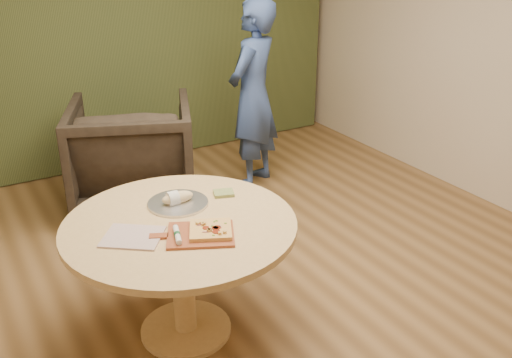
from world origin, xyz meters
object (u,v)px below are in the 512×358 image
object	(u,v)px
flatbread_pizza	(211,230)
cutlery_roll	(177,235)
pedestal_table	(181,244)
pizza_paddle	(199,235)
serving_tray	(178,203)
bread_roll	(176,198)
person_standing	(253,96)
armchair	(132,149)

from	to	relation	value
flatbread_pizza	cutlery_roll	xyz separation A→B (m)	(-0.18, 0.03, 0.00)
pedestal_table	pizza_paddle	size ratio (longest dim) A/B	2.76
serving_tray	bread_roll	xyz separation A→B (m)	(-0.01, 0.00, 0.04)
cutlery_roll	person_standing	world-z (taller)	person_standing
cutlery_roll	bread_roll	world-z (taller)	bread_roll
person_standing	serving_tray	bearing A→B (deg)	14.52
serving_tray	bread_roll	distance (m)	0.04
serving_tray	bread_roll	bearing A→B (deg)	180.00
pizza_paddle	flatbread_pizza	size ratio (longest dim) A/B	1.61
pedestal_table	serving_tray	world-z (taller)	serving_tray
flatbread_pizza	armchair	world-z (taller)	armchair
pizza_paddle	serving_tray	xyz separation A→B (m)	(0.05, 0.40, -0.00)
bread_roll	person_standing	bearing A→B (deg)	46.96
pizza_paddle	serving_tray	distance (m)	0.41
person_standing	cutlery_roll	bearing A→B (deg)	17.78
pedestal_table	pizza_paddle	distance (m)	0.25
pizza_paddle	person_standing	bearing A→B (deg)	78.18
serving_tray	person_standing	world-z (taller)	person_standing
pizza_paddle	bread_roll	distance (m)	0.41
cutlery_roll	pizza_paddle	bearing A→B (deg)	7.01
pizza_paddle	flatbread_pizza	xyz separation A→B (m)	(0.06, -0.02, 0.02)
serving_tray	pedestal_table	bearing A→B (deg)	-111.15
bread_roll	serving_tray	bearing A→B (deg)	-0.00
pizza_paddle	flatbread_pizza	distance (m)	0.07
flatbread_pizza	serving_tray	bearing A→B (deg)	91.17
pedestal_table	cutlery_roll	world-z (taller)	cutlery_roll
cutlery_roll	armchair	world-z (taller)	armchair
cutlery_roll	bread_roll	xyz separation A→B (m)	(0.16, 0.38, 0.01)
pizza_paddle	person_standing	size ratio (longest dim) A/B	0.28
pedestal_table	armchair	size ratio (longest dim) A/B	1.27
bread_roll	armchair	world-z (taller)	armchair
pedestal_table	flatbread_pizza	size ratio (longest dim) A/B	4.46
flatbread_pizza	pedestal_table	bearing A→B (deg)	113.00
armchair	serving_tray	bearing A→B (deg)	102.66
pizza_paddle	bread_roll	xyz separation A→B (m)	(0.05, 0.40, 0.04)
cutlery_roll	armchair	distance (m)	2.07
serving_tray	armchair	bearing A→B (deg)	80.85
pedestal_table	armchair	bearing A→B (deg)	79.42
pizza_paddle	bread_roll	world-z (taller)	bread_roll
pedestal_table	armchair	distance (m)	1.86
bread_roll	armchair	xyz separation A→B (m)	(0.27, 1.62, -0.28)
pedestal_table	person_standing	bearing A→B (deg)	49.27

